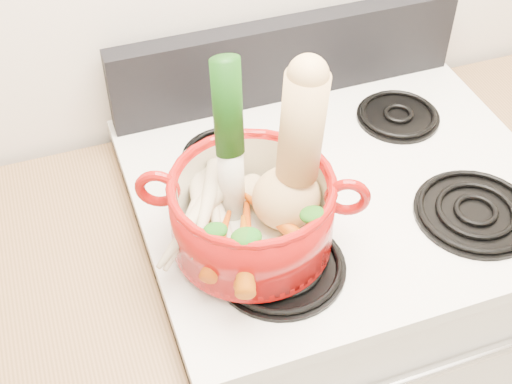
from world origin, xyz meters
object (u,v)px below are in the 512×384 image
object	(u,v)px
stove_body	(326,331)
squash	(300,152)
leek	(230,141)
dutch_oven	(252,213)

from	to	relation	value
stove_body	squash	size ratio (longest dim) A/B	3.11
leek	stove_body	bearing A→B (deg)	11.88
dutch_oven	squash	bearing A→B (deg)	24.60
dutch_oven	squash	size ratio (longest dim) A/B	0.92
squash	leek	xyz separation A→B (m)	(-0.10, 0.05, 0.01)
squash	stove_body	bearing A→B (deg)	40.03
dutch_oven	leek	distance (m)	0.13
stove_body	leek	xyz separation A→B (m)	(-0.24, -0.04, 0.69)
stove_body	squash	bearing A→B (deg)	-144.87
stove_body	dutch_oven	bearing A→B (deg)	-155.92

